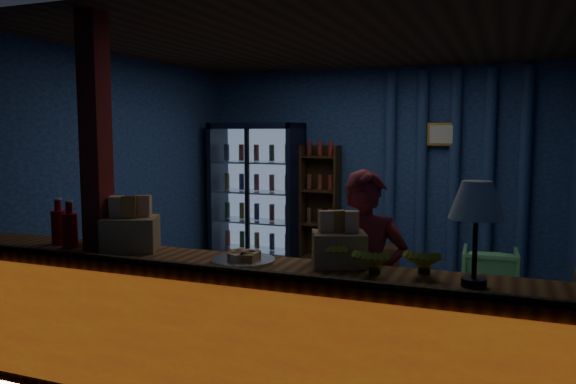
{
  "coord_description": "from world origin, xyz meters",
  "views": [
    {
      "loc": [
        1.62,
        -5.04,
        1.78
      ],
      "look_at": [
        -0.29,
        -0.2,
        1.22
      ],
      "focal_mm": 35.0,
      "sensor_mm": 36.0,
      "label": 1
    }
  ],
  "objects_px": {
    "shopkeeper": "(365,283)",
    "green_chair": "(490,272)",
    "table_lamp": "(476,204)",
    "pastry_tray": "(243,259)"
  },
  "relations": [
    {
      "from": "green_chair",
      "to": "pastry_tray",
      "type": "xyz_separation_m",
      "value": [
        -1.42,
        -3.17,
        0.71
      ]
    },
    {
      "from": "shopkeeper",
      "to": "pastry_tray",
      "type": "height_order",
      "value": "shopkeeper"
    },
    {
      "from": "green_chair",
      "to": "table_lamp",
      "type": "xyz_separation_m",
      "value": [
        -0.01,
        -3.22,
        1.13
      ]
    },
    {
      "from": "shopkeeper",
      "to": "green_chair",
      "type": "height_order",
      "value": "shopkeeper"
    },
    {
      "from": "green_chair",
      "to": "table_lamp",
      "type": "height_order",
      "value": "table_lamp"
    },
    {
      "from": "shopkeeper",
      "to": "table_lamp",
      "type": "distance_m",
      "value": 1.08
    },
    {
      "from": "table_lamp",
      "to": "shopkeeper",
      "type": "bearing_deg",
      "value": 144.88
    },
    {
      "from": "table_lamp",
      "to": "pastry_tray",
      "type": "bearing_deg",
      "value": 178.0
    },
    {
      "from": "pastry_tray",
      "to": "green_chair",
      "type": "bearing_deg",
      "value": 65.94
    },
    {
      "from": "shopkeeper",
      "to": "pastry_tray",
      "type": "xyz_separation_m",
      "value": [
        -0.69,
        -0.46,
        0.21
      ]
    }
  ]
}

